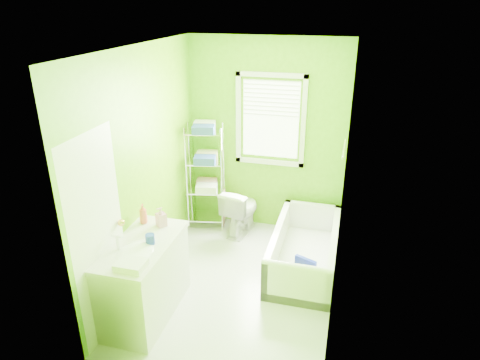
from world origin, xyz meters
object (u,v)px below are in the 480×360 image
(wire_shelf_unit, at_px, (207,166))
(bathtub, at_px, (304,255))
(toilet, at_px, (241,210))
(vanity, at_px, (144,277))

(wire_shelf_unit, bearing_deg, bathtub, -25.30)
(toilet, relative_size, vanity, 0.61)
(bathtub, height_order, wire_shelf_unit, wire_shelf_unit)
(vanity, relative_size, wire_shelf_unit, 0.73)
(bathtub, bearing_deg, wire_shelf_unit, 154.70)
(toilet, relative_size, wire_shelf_unit, 0.44)
(vanity, distance_m, wire_shelf_unit, 1.98)
(toilet, xyz_separation_m, wire_shelf_unit, (-0.49, 0.05, 0.58))
(bathtub, height_order, vanity, vanity)
(toilet, xyz_separation_m, vanity, (-0.51, -1.87, 0.11))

